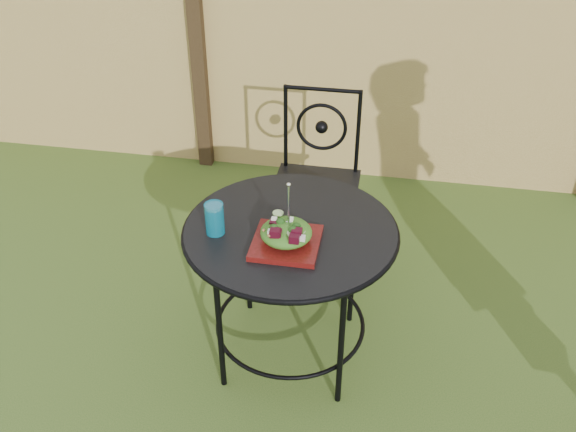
# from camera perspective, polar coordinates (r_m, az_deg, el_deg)

# --- Properties ---
(fence) EXTENTS (8.00, 0.12, 1.90)m
(fence) POSITION_cam_1_polar(r_m,az_deg,el_deg) (4.14, 10.13, 14.91)
(fence) COLOR #F2CE77
(fence) RESTS_ON ground
(patio_table) EXTENTS (0.92, 0.92, 0.72)m
(patio_table) POSITION_cam_1_polar(r_m,az_deg,el_deg) (2.79, 0.22, -3.40)
(patio_table) COLOR black
(patio_table) RESTS_ON ground
(patio_chair) EXTENTS (0.46, 0.46, 0.95)m
(patio_chair) POSITION_cam_1_polar(r_m,az_deg,el_deg) (3.51, 2.56, 3.62)
(patio_chair) COLOR black
(patio_chair) RESTS_ON ground
(salad_plate) EXTENTS (0.27, 0.27, 0.02)m
(salad_plate) POSITION_cam_1_polar(r_m,az_deg,el_deg) (2.60, -0.16, -2.39)
(salad_plate) COLOR #3D0D08
(salad_plate) RESTS_ON patio_table
(salad) EXTENTS (0.21, 0.21, 0.08)m
(salad) POSITION_cam_1_polar(r_m,az_deg,el_deg) (2.57, -0.17, -1.47)
(salad) COLOR #235614
(salad) RESTS_ON salad_plate
(fork) EXTENTS (0.01, 0.01, 0.18)m
(fork) POSITION_cam_1_polar(r_m,az_deg,el_deg) (2.50, 0.06, 0.93)
(fork) COLOR silver
(fork) RESTS_ON salad
(drinking_glass) EXTENTS (0.08, 0.08, 0.14)m
(drinking_glass) POSITION_cam_1_polar(r_m,az_deg,el_deg) (2.66, -6.54, -0.23)
(drinking_glass) COLOR #0B6B88
(drinking_glass) RESTS_ON patio_table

